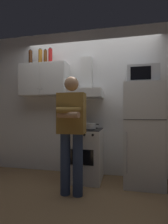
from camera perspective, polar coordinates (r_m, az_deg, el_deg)
ground_plane at (r=3.00m, az=0.00°, el=-22.56°), size 7.00×7.00×0.00m
back_wall_tiled at (r=3.37m, az=2.23°, el=3.36°), size 4.80×0.10×2.70m
upper_cabinet at (r=3.46m, az=-12.67°, el=9.94°), size 0.90×0.37×0.60m
stove_oven at (r=3.11m, az=0.10°, el=-13.36°), size 0.60×0.62×0.87m
range_hood at (r=3.18m, az=0.60°, el=8.05°), size 0.60×0.44×0.75m
refrigerator at (r=2.99m, az=18.30°, el=-6.73°), size 0.60×0.62×1.60m
microwave at (r=3.05m, az=18.23°, el=11.15°), size 0.48×0.37×0.28m
person_standing at (r=2.47m, az=-4.10°, el=-5.77°), size 0.38×0.33×1.64m
cooking_pot at (r=2.89m, az=2.11°, el=-4.57°), size 0.28×0.18×0.09m
bottle_beer_brown at (r=3.52m, az=-12.36°, el=16.94°), size 0.06×0.06×0.27m
bottle_rum_dark at (r=3.68m, az=-16.87°, el=16.39°), size 0.07×0.07×0.29m
bottle_liquor_amber at (r=3.64m, az=-13.91°, el=16.73°), size 0.07×0.07×0.32m
bottle_soda_red at (r=3.50m, az=-10.79°, el=17.26°), size 0.07×0.07×0.29m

